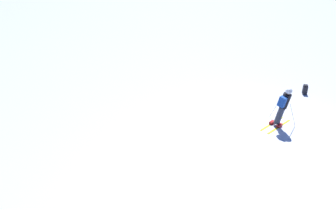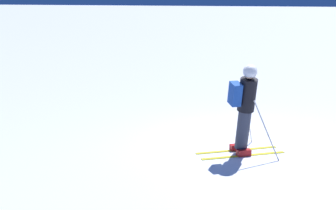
% 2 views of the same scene
% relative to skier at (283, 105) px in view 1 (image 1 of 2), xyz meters
% --- Properties ---
extents(ground_plane, '(300.00, 300.00, 0.00)m').
position_rel_skier_xyz_m(ground_plane, '(0.78, 0.09, -1.07)').
color(ground_plane, white).
extents(skier, '(1.53, 1.74, 1.92)m').
position_rel_skier_xyz_m(skier, '(0.00, 0.00, 0.00)').
color(skier, yellow).
rests_on(skier, ground).
extents(spare_backpack, '(0.36, 0.31, 0.50)m').
position_rel_skier_xyz_m(spare_backpack, '(3.12, -2.92, -0.83)').
color(spare_backpack, black).
rests_on(spare_backpack, ground).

